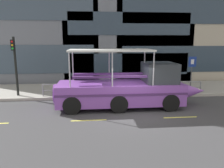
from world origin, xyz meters
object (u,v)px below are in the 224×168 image
object	(u,v)px
traffic_light_pole	(15,61)
pedestrian_near_bow	(160,77)
parking_sign	(192,68)
duck_tour_boat	(129,89)

from	to	relation	value
traffic_light_pole	pedestrian_near_bow	bearing A→B (deg)	3.22
traffic_light_pole	parking_sign	world-z (taller)	traffic_light_pole
parking_sign	pedestrian_near_bow	size ratio (longest dim) A/B	1.49
traffic_light_pole	parking_sign	xyz separation A→B (m)	(12.72, 0.33, -0.68)
duck_tour_boat	parking_sign	bearing A→B (deg)	29.68
traffic_light_pole	duck_tour_boat	distance (m)	8.03
traffic_light_pole	pedestrian_near_bow	distance (m)	10.49
traffic_light_pole	pedestrian_near_bow	size ratio (longest dim) A/B	2.32
traffic_light_pole	parking_sign	bearing A→B (deg)	1.48
parking_sign	pedestrian_near_bow	distance (m)	2.46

